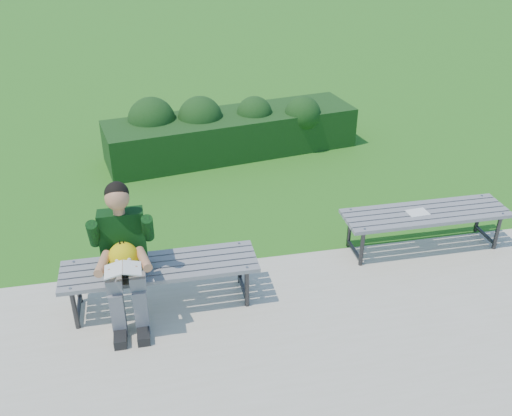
# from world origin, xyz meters

# --- Properties ---
(ground) EXTENTS (80.00, 80.00, 0.00)m
(ground) POSITION_xyz_m (0.00, 0.00, 0.00)
(ground) COLOR #206C13
(ground) RESTS_ON ground
(walkway) EXTENTS (30.00, 3.50, 0.02)m
(walkway) POSITION_xyz_m (0.00, -1.75, 0.01)
(walkway) COLOR beige
(walkway) RESTS_ON ground
(hedge) EXTENTS (3.83, 1.53, 0.92)m
(hedge) POSITION_xyz_m (0.26, 2.92, 0.38)
(hedge) COLOR #154113
(hedge) RESTS_ON ground
(bench_left) EXTENTS (1.80, 0.50, 0.46)m
(bench_left) POSITION_xyz_m (-0.90, -0.57, 0.42)
(bench_left) COLOR slate
(bench_left) RESTS_ON walkway
(bench_right) EXTENTS (1.80, 0.50, 0.46)m
(bench_right) POSITION_xyz_m (1.96, -0.15, 0.42)
(bench_right) COLOR slate
(bench_right) RESTS_ON walkway
(seated_boy) EXTENTS (0.56, 0.76, 1.31)m
(seated_boy) POSITION_xyz_m (-1.20, -0.67, 0.71)
(seated_boy) COLOR gray
(seated_boy) RESTS_ON walkway
(paper_sheet) EXTENTS (0.23, 0.17, 0.01)m
(paper_sheet) POSITION_xyz_m (1.86, -0.15, 0.47)
(paper_sheet) COLOR white
(paper_sheet) RESTS_ON bench_right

